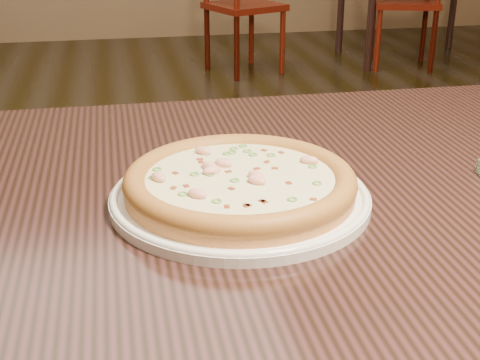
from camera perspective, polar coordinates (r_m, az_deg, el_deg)
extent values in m
cube|color=black|center=(0.90, 6.94, -1.13)|extent=(1.20, 0.80, 0.04)
cylinder|color=white|center=(0.81, 0.00, -1.55)|extent=(0.32, 0.32, 0.01)
torus|color=white|center=(0.81, 0.00, -1.17)|extent=(0.31, 0.31, 0.01)
cylinder|color=#C48548|center=(0.81, 0.00, -0.59)|extent=(0.28, 0.28, 0.02)
torus|color=#AE7038|center=(0.80, 0.00, 0.00)|extent=(0.28, 0.28, 0.03)
cylinder|color=beige|center=(0.80, 0.00, 0.16)|extent=(0.23, 0.23, 0.00)
ellipsoid|color=#F2B29E|center=(0.80, 1.38, 0.38)|extent=(0.02, 0.03, 0.01)
ellipsoid|color=#F2B29E|center=(0.75, -3.66, -1.17)|extent=(0.03, 0.03, 0.01)
ellipsoid|color=#F2B29E|center=(0.81, -2.41, 0.84)|extent=(0.03, 0.02, 0.01)
ellipsoid|color=#F2B29E|center=(0.85, 5.94, 1.70)|extent=(0.03, 0.02, 0.01)
ellipsoid|color=#F2B29E|center=(0.87, -3.17, 2.50)|extent=(0.03, 0.03, 0.01)
ellipsoid|color=#F2B29E|center=(0.78, 1.44, -0.02)|extent=(0.03, 0.03, 0.01)
ellipsoid|color=#F2B29E|center=(0.83, -1.42, 1.46)|extent=(0.03, 0.02, 0.01)
ellipsoid|color=#F2B29E|center=(0.82, -2.63, 1.21)|extent=(0.02, 0.03, 0.01)
ellipsoid|color=#F2B29E|center=(0.80, -6.96, 0.25)|extent=(0.02, 0.03, 0.01)
cube|color=maroon|center=(0.78, 4.17, -0.31)|extent=(0.01, 0.01, 0.00)
cube|color=maroon|center=(0.85, -3.35, 1.49)|extent=(0.01, 0.01, 0.00)
cube|color=maroon|center=(0.75, 6.27, -1.71)|extent=(0.01, 0.01, 0.00)
cube|color=maroon|center=(0.72, -1.12, -2.35)|extent=(0.01, 0.01, 0.00)
cube|color=maroon|center=(0.88, 3.53, 2.31)|extent=(0.01, 0.01, 0.00)
cube|color=maroon|center=(0.77, -0.73, -0.80)|extent=(0.01, 0.01, 0.00)
cube|color=maroon|center=(0.82, -1.00, 0.67)|extent=(0.01, 0.01, 0.00)
cube|color=maroon|center=(0.88, -3.34, 2.39)|extent=(0.01, 0.01, 0.00)
cube|color=maroon|center=(0.73, 0.61, -2.28)|extent=(0.01, 0.01, 0.00)
cube|color=maroon|center=(0.88, 2.06, 2.50)|extent=(0.01, 0.01, 0.00)
cube|color=maroon|center=(0.82, 1.44, 0.92)|extent=(0.01, 0.01, 0.00)
cube|color=maroon|center=(0.81, -5.54, 0.54)|extent=(0.01, 0.01, 0.00)
cube|color=maroon|center=(0.88, -3.45, 2.27)|extent=(0.01, 0.01, 0.00)
cube|color=maroon|center=(0.82, -2.78, 0.82)|extent=(0.01, 0.01, 0.00)
cube|color=maroon|center=(0.73, 0.60, -2.21)|extent=(0.01, 0.01, 0.00)
cube|color=maroon|center=(0.74, 2.07, -1.92)|extent=(0.01, 0.01, 0.00)
cube|color=maroon|center=(0.78, -4.61, -0.57)|extent=(0.01, 0.01, 0.00)
cube|color=maroon|center=(0.85, 2.30, 1.50)|extent=(0.01, 0.01, 0.00)
cube|color=maroon|center=(0.86, -3.44, 1.73)|extent=(0.01, 0.01, 0.00)
cube|color=maroon|center=(0.83, 2.99, 0.95)|extent=(0.01, 0.01, 0.00)
cube|color=maroon|center=(0.77, -5.70, -0.74)|extent=(0.01, 0.01, 0.00)
cube|color=maroon|center=(0.74, 1.91, -1.87)|extent=(0.01, 0.01, 0.00)
torus|color=#609146|center=(0.90, 0.27, 2.91)|extent=(0.01, 0.01, 0.00)
torus|color=#609146|center=(0.87, 2.65, 2.12)|extent=(0.02, 0.02, 0.00)
torus|color=#609146|center=(0.87, -1.11, 2.27)|extent=(0.01, 0.01, 0.00)
torus|color=#609146|center=(0.88, -0.69, 2.35)|extent=(0.02, 0.02, 0.00)
torus|color=#609146|center=(0.79, 6.60, -0.29)|extent=(0.02, 0.02, 0.00)
torus|color=#609146|center=(0.83, -7.09, 0.91)|extent=(0.01, 0.01, 0.00)
torus|color=#609146|center=(0.76, -4.89, -1.21)|extent=(0.02, 0.02, 0.00)
torus|color=#609146|center=(0.83, 6.22, 1.13)|extent=(0.01, 0.01, 0.00)
torus|color=#609146|center=(0.79, -0.46, -0.05)|extent=(0.01, 0.01, 0.00)
torus|color=#609146|center=(0.74, 4.48, -1.68)|extent=(0.02, 0.02, 0.00)
torus|color=#609146|center=(0.81, -3.91, 0.49)|extent=(0.02, 0.02, 0.00)
torus|color=#609146|center=(0.89, -0.53, 2.67)|extent=(0.02, 0.02, 0.00)
torus|color=#609146|center=(0.87, 1.11, 2.17)|extent=(0.02, 0.02, 0.00)
torus|color=#609146|center=(0.88, 0.63, 2.47)|extent=(0.01, 0.01, 0.00)
torus|color=#609146|center=(0.82, -2.69, 0.75)|extent=(0.01, 0.01, 0.00)
torus|color=#609146|center=(0.88, -3.01, 2.50)|extent=(0.02, 0.02, 0.00)
torus|color=#609146|center=(0.80, -7.43, 0.20)|extent=(0.02, 0.02, 0.00)
torus|color=#609146|center=(0.81, -2.54, 0.47)|extent=(0.02, 0.02, 0.00)
torus|color=#609146|center=(0.74, -2.00, -1.83)|extent=(0.01, 0.01, 0.00)
cylinder|color=black|center=(4.59, 11.11, 13.43)|extent=(0.05, 0.05, 0.71)
cylinder|color=black|center=(5.15, 8.62, 14.60)|extent=(0.05, 0.05, 0.71)
cylinder|color=black|center=(5.51, 17.79, 14.35)|extent=(0.05, 0.05, 0.71)
cube|color=#560F08|center=(4.49, 0.38, 14.60)|extent=(0.55, 0.55, 0.04)
cylinder|color=#560F08|center=(4.49, 3.63, 11.63)|extent=(0.04, 0.04, 0.41)
cylinder|color=#560F08|center=(4.77, 0.97, 12.37)|extent=(0.04, 0.04, 0.41)
cylinder|color=#560F08|center=(4.28, -0.29, 11.12)|extent=(0.04, 0.04, 0.41)
cylinder|color=#560F08|center=(4.58, -2.82, 11.89)|extent=(0.04, 0.04, 0.41)
cylinder|color=#560F08|center=(4.24, -0.29, 14.70)|extent=(0.04, 0.04, 0.95)
cube|color=#560F08|center=(4.78, 13.88, 14.47)|extent=(0.52, 0.52, 0.04)
cylinder|color=#560F08|center=(4.96, 11.23, 12.36)|extent=(0.04, 0.04, 0.41)
cylinder|color=#560F08|center=(4.61, 11.68, 11.52)|extent=(0.04, 0.04, 0.41)
cylinder|color=#560F08|center=(5.02, 15.40, 12.09)|extent=(0.04, 0.04, 0.41)
cylinder|color=#560F08|center=(4.67, 16.15, 11.24)|extent=(0.04, 0.04, 0.41)
cylinder|color=#560F08|center=(4.63, 16.53, 14.50)|extent=(0.04, 0.04, 0.95)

